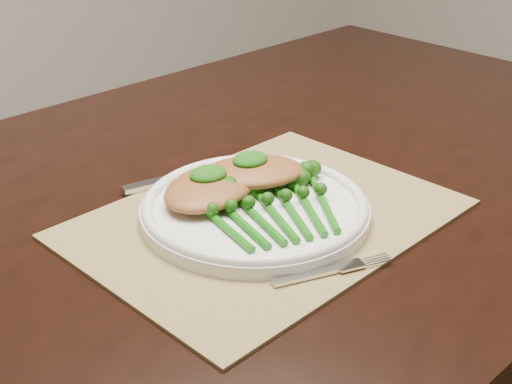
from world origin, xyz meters
TOP-DOWN VIEW (x-y plane):
  - placemat at (-0.13, 0.01)m, footprint 0.50×0.39m
  - dinner_plate at (-0.14, 0.02)m, footprint 0.28×0.28m
  - knife at (-0.15, 0.16)m, footprint 0.22×0.04m
  - fork at (-0.14, -0.14)m, footprint 0.14×0.05m
  - chicken_fillet_left at (-0.17, 0.07)m, footprint 0.17×0.15m
  - chicken_fillet_right at (-0.11, 0.06)m, footprint 0.16×0.14m
  - pesto_dollop_left at (-0.17, 0.07)m, footprint 0.05×0.04m
  - pesto_dollop_right at (-0.11, 0.07)m, footprint 0.05×0.04m
  - broccolini_bundle at (-0.14, -0.02)m, footprint 0.20×0.21m

SIDE VIEW (x-z plane):
  - placemat at x=-0.13m, z-range 0.75..0.75m
  - fork at x=-0.14m, z-range 0.76..0.76m
  - knife at x=-0.15m, z-range 0.76..0.76m
  - dinner_plate at x=-0.14m, z-range 0.75..0.78m
  - broccolini_bundle at x=-0.14m, z-range 0.76..0.79m
  - chicken_fillet_left at x=-0.17m, z-range 0.77..0.80m
  - chicken_fillet_right at x=-0.11m, z-range 0.78..0.80m
  - pesto_dollop_left at x=-0.17m, z-range 0.79..0.81m
  - pesto_dollop_right at x=-0.11m, z-range 0.80..0.81m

